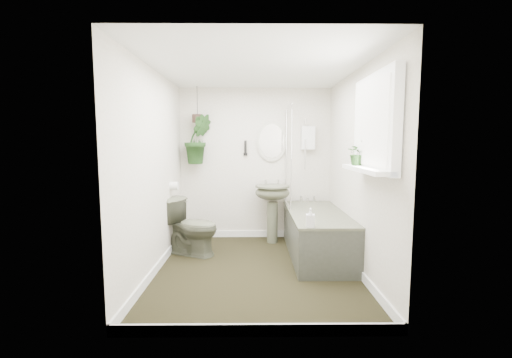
{
  "coord_description": "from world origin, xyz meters",
  "views": [
    {
      "loc": [
        -0.04,
        -3.87,
        1.48
      ],
      "look_at": [
        0.0,
        0.15,
        1.05
      ],
      "focal_mm": 24.0,
      "sensor_mm": 36.0,
      "label": 1
    }
  ],
  "objects": [
    {
      "name": "skirting",
      "position": [
        0.0,
        0.0,
        0.05
      ],
      "size": [
        2.3,
        2.8,
        0.1
      ],
      "primitive_type": "cube",
      "color": "white",
      "rests_on": "floor"
    },
    {
      "name": "bath_screen",
      "position": [
        0.47,
        0.99,
        1.28
      ],
      "size": [
        0.04,
        0.72,
        1.4
      ],
      "primitive_type": null,
      "color": "silver",
      "rests_on": "bathtub"
    },
    {
      "name": "wall_front",
      "position": [
        0.0,
        -1.41,
        1.15
      ],
      "size": [
        2.3,
        0.02,
        2.3
      ],
      "primitive_type": "cube",
      "color": "silver",
      "rests_on": "ground"
    },
    {
      "name": "wall_sconce",
      "position": [
        -0.15,
        1.36,
        1.4
      ],
      "size": [
        0.04,
        0.04,
        0.22
      ],
      "primitive_type": "cylinder",
      "color": "black",
      "rests_on": "wall_back"
    },
    {
      "name": "toilet",
      "position": [
        -0.85,
        0.57,
        0.37
      ],
      "size": [
        0.84,
        0.68,
        0.75
      ],
      "primitive_type": "imported",
      "rotation": [
        0.0,
        0.0,
        1.15
      ],
      "color": "#4E513E",
      "rests_on": "floor"
    },
    {
      "name": "shower_box",
      "position": [
        0.8,
        1.34,
        1.55
      ],
      "size": [
        0.2,
        0.1,
        0.35
      ],
      "primitive_type": "cube",
      "color": "white",
      "rests_on": "wall_back"
    },
    {
      "name": "window_recess",
      "position": [
        1.09,
        -0.7,
        1.65
      ],
      "size": [
        0.08,
        1.0,
        0.9
      ],
      "primitive_type": "cube",
      "color": "white",
      "rests_on": "wall_right"
    },
    {
      "name": "floor",
      "position": [
        0.0,
        0.0,
        -0.01
      ],
      "size": [
        2.3,
        2.8,
        0.02
      ],
      "primitive_type": "cube",
      "color": "black",
      "rests_on": "ground"
    },
    {
      "name": "wall_back",
      "position": [
        0.0,
        1.41,
        1.15
      ],
      "size": [
        2.3,
        0.02,
        2.3
      ],
      "primitive_type": "cube",
      "color": "silver",
      "rests_on": "ground"
    },
    {
      "name": "soap_bottle",
      "position": [
        0.58,
        -0.29,
        0.68
      ],
      "size": [
        0.1,
        0.11,
        0.2
      ],
      "primitive_type": "imported",
      "rotation": [
        0.0,
        0.0,
        -0.14
      ],
      "color": "#312828",
      "rests_on": "bathtub"
    },
    {
      "name": "toilet_roll_holder",
      "position": [
        -1.1,
        0.7,
        0.9
      ],
      "size": [
        0.11,
        0.11,
        0.11
      ],
      "primitive_type": "cylinder",
      "rotation": [
        0.0,
        1.57,
        0.0
      ],
      "color": "white",
      "rests_on": "wall_left"
    },
    {
      "name": "bathtub",
      "position": [
        0.8,
        0.5,
        0.29
      ],
      "size": [
        0.72,
        1.72,
        0.58
      ],
      "primitive_type": null,
      "color": "#4E513E",
      "rests_on": "floor"
    },
    {
      "name": "ceiling",
      "position": [
        0.0,
        0.0,
        2.31
      ],
      "size": [
        2.3,
        2.8,
        0.02
      ],
      "primitive_type": "cube",
      "color": "white",
      "rests_on": "ground"
    },
    {
      "name": "window_sill",
      "position": [
        1.02,
        -0.7,
        1.23
      ],
      "size": [
        0.18,
        1.0,
        0.04
      ],
      "primitive_type": "cube",
      "color": "white",
      "rests_on": "wall_right"
    },
    {
      "name": "wall_right",
      "position": [
        1.16,
        0.0,
        1.15
      ],
      "size": [
        0.02,
        2.8,
        2.3
      ],
      "primitive_type": "cube",
      "color": "silver",
      "rests_on": "ground"
    },
    {
      "name": "sill_plant",
      "position": [
        1.03,
        -0.42,
        1.38
      ],
      "size": [
        0.28,
        0.26,
        0.25
      ],
      "primitive_type": "imported",
      "rotation": [
        0.0,
        0.0,
        0.36
      ],
      "color": "black",
      "rests_on": "window_sill"
    },
    {
      "name": "pedestal_sink",
      "position": [
        0.25,
        1.1,
        0.43
      ],
      "size": [
        0.53,
        0.46,
        0.86
      ],
      "primitive_type": null,
      "rotation": [
        0.0,
        0.0,
        -0.05
      ],
      "color": "#4E513E",
      "rests_on": "floor"
    },
    {
      "name": "oval_mirror",
      "position": [
        0.25,
        1.37,
        1.5
      ],
      "size": [
        0.46,
        0.03,
        0.62
      ],
      "primitive_type": "ellipsoid",
      "color": "beige",
      "rests_on": "wall_back"
    },
    {
      "name": "hanging_pot",
      "position": [
        -0.85,
        1.25,
        1.83
      ],
      "size": [
        0.16,
        0.16,
        0.12
      ],
      "primitive_type": "cylinder",
      "color": "#38251D",
      "rests_on": "ceiling"
    },
    {
      "name": "wall_left",
      "position": [
        -1.16,
        0.0,
        1.15
      ],
      "size": [
        0.02,
        2.8,
        2.3
      ],
      "primitive_type": "cube",
      "color": "silver",
      "rests_on": "ground"
    },
    {
      "name": "hanging_plant",
      "position": [
        -0.85,
        1.25,
        1.53
      ],
      "size": [
        0.48,
        0.43,
        0.73
      ],
      "primitive_type": "imported",
      "rotation": [
        0.0,
        0.0,
        0.31
      ],
      "color": "black",
      "rests_on": "ceiling"
    },
    {
      "name": "window_blinds",
      "position": [
        1.04,
        -0.7,
        1.65
      ],
      "size": [
        0.01,
        0.86,
        0.76
      ],
      "primitive_type": "cube",
      "color": "white",
      "rests_on": "wall_right"
    }
  ]
}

